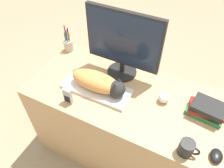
{
  "coord_description": "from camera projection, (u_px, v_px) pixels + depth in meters",
  "views": [
    {
      "loc": [
        0.35,
        -0.59,
        1.85
      ],
      "look_at": [
        -0.1,
        0.3,
        0.82
      ],
      "focal_mm": 35.0,
      "sensor_mm": 36.0,
      "label": 1
    }
  ],
  "objects": [
    {
      "name": "phone",
      "position": [
        68.0,
        96.0,
        1.37
      ],
      "size": [
        0.06,
        0.02,
        0.12
      ],
      "color": "#99999E",
      "rests_on": "desk"
    },
    {
      "name": "book_stack",
      "position": [
        207.0,
        109.0,
        1.31
      ],
      "size": [
        0.23,
        0.17,
        0.09
      ],
      "color": "#2D6B38",
      "rests_on": "desk"
    },
    {
      "name": "pen_cup",
      "position": [
        68.0,
        45.0,
        1.75
      ],
      "size": [
        0.07,
        0.07,
        0.22
      ],
      "color": "#B2A893",
      "rests_on": "desk"
    },
    {
      "name": "cat",
      "position": [
        100.0,
        83.0,
        1.41
      ],
      "size": [
        0.38,
        0.15,
        0.13
      ],
      "color": "#D18C47",
      "rests_on": "keyboard"
    },
    {
      "name": "coffee_mug",
      "position": [
        187.0,
        148.0,
        1.13
      ],
      "size": [
        0.11,
        0.08,
        0.09
      ],
      "color": "black",
      "rests_on": "desk"
    },
    {
      "name": "computer_mouse",
      "position": [
        216.0,
        156.0,
        1.13
      ],
      "size": [
        0.06,
        0.09,
        0.04
      ],
      "color": "black",
      "rests_on": "desk"
    },
    {
      "name": "desk",
      "position": [
        123.0,
        125.0,
        1.73
      ],
      "size": [
        1.33,
        0.62,
        0.76
      ],
      "color": "tan",
      "rests_on": "ground_plane"
    },
    {
      "name": "monitor",
      "position": [
        123.0,
        42.0,
        1.41
      ],
      "size": [
        0.52,
        0.21,
        0.49
      ],
      "color": "black",
      "rests_on": "desk"
    },
    {
      "name": "keyboard",
      "position": [
        96.0,
        89.0,
        1.47
      ],
      "size": [
        0.47,
        0.19,
        0.02
      ],
      "color": "silver",
      "rests_on": "desk"
    },
    {
      "name": "baseball",
      "position": [
        164.0,
        98.0,
        1.39
      ],
      "size": [
        0.07,
        0.07,
        0.07
      ],
      "color": "silver",
      "rests_on": "desk"
    }
  ]
}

